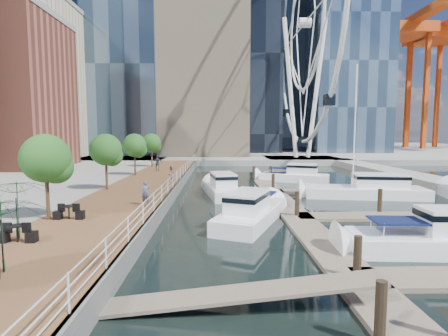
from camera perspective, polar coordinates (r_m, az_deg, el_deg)
The scene contains 16 objects.
ground at distance 15.86m, azimuth 7.50°, elevation -15.14°, with size 520.00×520.00×0.00m, color black.
boardwalk at distance 30.84m, azimuth -13.70°, elevation -4.05°, with size 6.00×60.00×1.00m, color brown.
seawall at distance 30.32m, azimuth -8.15°, elevation -4.11°, with size 0.25×60.00×1.00m, color #595954.
land_far at distance 116.79m, azimuth 0.03°, elevation 3.16°, with size 200.00×114.00×1.00m, color gray.
breakwater at distance 41.52m, azimuth 31.40°, elevation -2.25°, with size 4.00×60.00×1.00m, color gray.
pier at distance 68.80m, azimuth 12.60°, elevation 1.27°, with size 14.00×12.00×1.00m, color gray.
railing at distance 30.18m, azimuth -8.36°, elevation -2.19°, with size 0.10×60.00×1.05m, color white, non-canonical shape.
floating_docks at distance 27.17m, azimuth 21.19°, elevation -5.60°, with size 16.00×34.00×2.60m.
ferris_wheel at distance 71.55m, azimuth 13.07°, elevation 22.01°, with size 5.80×45.60×47.80m.
port_cranes at distance 131.41m, azimuth 31.74°, elevation 11.12°, with size 40.00×52.00×38.00m.
street_trees at distance 30.10m, azimuth -18.75°, elevation 2.84°, with size 2.60×42.60×4.60m.
yacht_foreground at distance 19.67m, azimuth 31.40°, elevation -11.78°, with size 2.44×9.11×2.15m, color white, non-canonical shape.
pedestrian_near at distance 23.12m, azimuth -12.65°, elevation -4.00°, with size 0.58×0.38×1.59m, color #46495D.
pedestrian_mid at distance 33.20m, azimuth -8.65°, elevation -1.02°, with size 0.77×0.60×1.57m, color #7B5D55.
pedestrian_far at distance 43.69m, azimuth -10.80°, elevation 0.80°, with size 1.15×0.48×1.97m, color #383D46.
moored_yachts at distance 30.23m, azimuth 21.33°, elevation -5.43°, with size 24.87×40.45×11.50m.
Camera 1 is at (-2.28, -14.65, 5.62)m, focal length 28.00 mm.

